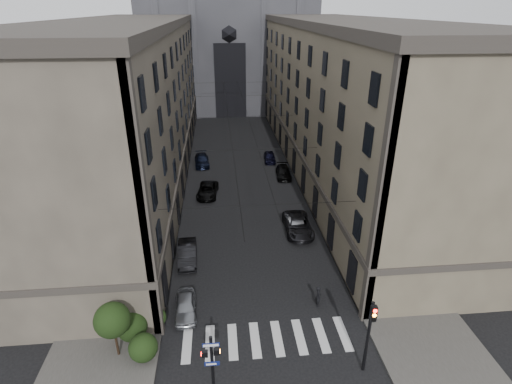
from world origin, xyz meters
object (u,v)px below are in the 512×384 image
object	(u,v)px
traffic_light_right	(370,329)
car_left_midnear	(187,254)
pedestrian_signal_left	(212,360)
car_left_near	(186,306)
car_right_far	(270,157)
pedestrian	(318,296)
car_left_midfar	(208,190)
car_right_midfar	(283,172)
car_right_near	(295,224)
gothic_tower	(227,19)
car_right_midnear	(298,225)
car_left_far	(202,160)

from	to	relation	value
traffic_light_right	car_left_midnear	xyz separation A→B (m)	(-11.36, 12.74, -2.55)
pedestrian_signal_left	traffic_light_right	xyz separation A→B (m)	(9.11, 0.42, 0.97)
car_left_near	car_right_far	bearing A→B (deg)	68.65
traffic_light_right	pedestrian	distance (m)	6.63
car_left_near	car_left_midfar	distance (m)	19.85
car_left_midfar	car_right_midfar	bearing A→B (deg)	32.39
traffic_light_right	car_right_near	xyz separation A→B (m)	(-1.09, 17.01, -2.61)
car_right_midfar	car_right_near	bearing A→B (deg)	-89.98
gothic_tower	pedestrian_signal_left	xyz separation A→B (m)	(-3.51, -73.46, -15.48)
car_left_midfar	traffic_light_right	bearing A→B (deg)	-62.93
car_left_midnear	car_right_far	size ratio (longest dim) A/B	1.16
car_right_near	car_right_midnear	distance (m)	0.43
car_right_far	pedestrian	bearing A→B (deg)	-87.19
gothic_tower	car_left_midfar	xyz separation A→B (m)	(-4.20, -47.15, -17.13)
car_left_near	car_right_midfar	distance (m)	26.92
car_left_near	car_right_midnear	xyz separation A→B (m)	(10.24, 10.58, 0.12)
gothic_tower	car_left_near	xyz separation A→B (m)	(-5.49, -66.96, -17.15)
pedestrian_signal_left	traffic_light_right	size ratio (longest dim) A/B	0.77
car_right_far	car_left_midfar	bearing A→B (deg)	-125.94
car_left_midnear	car_right_far	bearing A→B (deg)	63.65
car_right_far	car_right_midfar	bearing A→B (deg)	-76.42
car_left_midnear	car_right_midnear	size ratio (longest dim) A/B	0.82
car_left_midfar	pedestrian	xyz separation A→B (m)	(8.39, -19.88, 0.19)
car_right_near	pedestrian	size ratio (longest dim) A/B	2.39
car_right_midnear	car_left_midfar	bearing A→B (deg)	134.85
car_right_midnear	traffic_light_right	bearing A→B (deg)	-86.34
car_left_midnear	pedestrian	xyz separation A→B (m)	(9.94, -6.73, 0.12)
gothic_tower	car_right_midnear	world-z (taller)	gothic_tower
car_left_midnear	car_right_midnear	world-z (taller)	car_right_midnear
car_left_midnear	car_right_midfar	xyz separation A→B (m)	(11.29, 17.91, -0.09)
car_left_midnear	car_left_midfar	distance (m)	13.24
car_right_midnear	car_right_far	size ratio (longest dim) A/B	1.42
car_right_near	car_right_far	distance (m)	19.48
pedestrian_signal_left	pedestrian	bearing A→B (deg)	39.85
car_left_near	car_right_far	xyz separation A→B (m)	(9.97, 30.41, 0.01)
car_right_near	car_right_far	world-z (taller)	car_right_near
car_left_far	car_right_midfar	bearing A→B (deg)	-30.63
car_left_midnear	car_right_far	distance (m)	25.86
car_right_near	pedestrian	xyz separation A→B (m)	(-0.33, -11.00, 0.18)
car_left_far	car_right_midnear	distance (m)	21.70
car_left_near	pedestrian	distance (m)	9.68
car_right_midfar	car_left_far	bearing A→B (deg)	157.75
gothic_tower	car_left_near	bearing A→B (deg)	-94.69
car_left_midnear	car_right_far	world-z (taller)	car_left_midnear
pedestrian_signal_left	car_left_far	xyz separation A→B (m)	(-1.62, 36.39, -1.63)
gothic_tower	car_left_near	distance (m)	69.34
car_left_far	car_right_far	bearing A→B (deg)	-1.03
pedestrian_signal_left	traffic_light_right	world-z (taller)	traffic_light_right
gothic_tower	car_left_far	xyz separation A→B (m)	(-5.13, -37.06, -17.11)
car_right_near	car_left_midfar	bearing A→B (deg)	127.99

